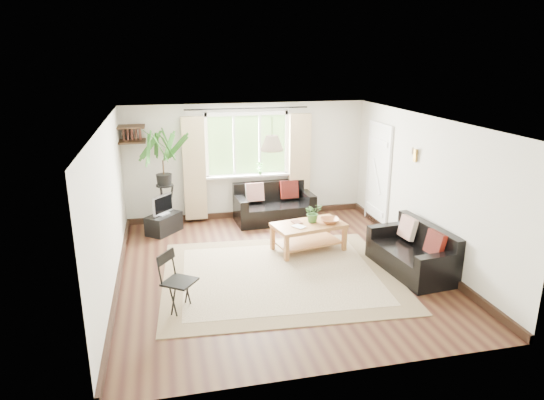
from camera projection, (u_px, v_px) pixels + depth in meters
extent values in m
plane|color=black|center=(277.00, 269.00, 7.86)|extent=(5.50, 5.50, 0.00)
plane|color=white|center=(278.00, 120.00, 7.16)|extent=(5.50, 5.50, 0.00)
cube|color=beige|center=(247.00, 161.00, 10.08)|extent=(5.00, 0.02, 2.40)
cube|color=beige|center=(340.00, 273.00, 4.94)|extent=(5.00, 0.02, 2.40)
cube|color=beige|center=(109.00, 209.00, 6.98)|extent=(0.02, 5.50, 2.40)
cube|color=beige|center=(424.00, 189.00, 8.04)|extent=(0.02, 5.50, 2.40)
cube|color=beige|center=(280.00, 275.00, 7.62)|extent=(3.80, 3.32, 0.02)
cube|color=silver|center=(378.00, 176.00, 9.68)|extent=(0.06, 0.96, 2.06)
imported|color=#356227|center=(313.00, 212.00, 8.50)|extent=(0.37, 0.34, 0.35)
imported|color=#A46138|center=(330.00, 221.00, 8.49)|extent=(0.37, 0.37, 0.08)
imported|color=white|center=(296.00, 228.00, 8.23)|extent=(0.26, 0.28, 0.02)
imported|color=brown|center=(293.00, 223.00, 8.47)|extent=(0.18, 0.23, 0.02)
cube|color=black|center=(164.00, 223.00, 9.40)|extent=(0.75, 0.78, 0.37)
imported|color=#2D6023|center=(260.00, 168.00, 10.06)|extent=(0.14, 0.10, 0.27)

